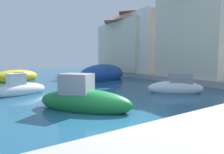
# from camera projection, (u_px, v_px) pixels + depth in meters

# --- Properties ---
(ground) EXTENTS (80.00, 80.00, 0.00)m
(ground) POSITION_uv_depth(u_px,v_px,m) (120.00, 117.00, 6.88)
(ground) COLOR #1E5170
(quay_promenade) EXTENTS (44.00, 32.00, 0.50)m
(quay_promenade) POSITION_uv_depth(u_px,v_px,m) (199.00, 99.00, 8.86)
(quay_promenade) COLOR #ADA89E
(quay_promenade) RESTS_ON ground
(moored_boat_1) EXTENTS (6.50, 4.01, 2.11)m
(moored_boat_1) POSITION_uv_depth(u_px,v_px,m) (103.00, 74.00, 19.41)
(moored_boat_1) COLOR #1E479E
(moored_boat_1) RESTS_ON ground
(moored_boat_2) EXTENTS (3.65, 4.05, 1.79)m
(moored_boat_2) POSITION_uv_depth(u_px,v_px,m) (83.00, 100.00, 7.87)
(moored_boat_2) COLOR #197233
(moored_boat_2) RESTS_ON ground
(moored_boat_4) EXTENTS (4.90, 3.40, 1.44)m
(moored_boat_4) POSITION_uv_depth(u_px,v_px,m) (16.00, 77.00, 18.14)
(moored_boat_4) COLOR gold
(moored_boat_4) RESTS_ON ground
(moored_boat_5) EXTENTS (3.23, 1.92, 1.51)m
(moored_boat_5) POSITION_uv_depth(u_px,v_px,m) (21.00, 89.00, 11.26)
(moored_boat_5) COLOR white
(moored_boat_5) RESTS_ON ground
(moored_boat_7) EXTENTS (3.44, 3.02, 1.47)m
(moored_boat_7) POSITION_uv_depth(u_px,v_px,m) (176.00, 87.00, 11.95)
(moored_boat_7) COLOR white
(moored_boat_7) RESTS_ON ground
(waterfront_building_main) EXTENTS (5.67, 6.93, 8.62)m
(waterfront_building_main) POSITION_uv_depth(u_px,v_px,m) (200.00, 31.00, 17.81)
(waterfront_building_main) COLOR beige
(waterfront_building_main) RESTS_ON quay_promenade
(waterfront_building_annex) EXTENTS (5.45, 7.45, 8.25)m
(waterfront_building_annex) POSITION_uv_depth(u_px,v_px,m) (143.00, 40.00, 24.58)
(waterfront_building_annex) COLOR white
(waterfront_building_annex) RESTS_ON quay_promenade
(waterfront_building_far) EXTENTS (6.61, 9.48, 7.68)m
(waterfront_building_far) POSITION_uv_depth(u_px,v_px,m) (132.00, 43.00, 26.45)
(waterfront_building_far) COLOR beige
(waterfront_building_far) RESTS_ON quay_promenade
(quayside_tree) EXTENTS (2.50, 2.50, 4.29)m
(quayside_tree) POSITION_uv_depth(u_px,v_px,m) (221.00, 43.00, 15.91)
(quayside_tree) COLOR brown
(quayside_tree) RESTS_ON quay_promenade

